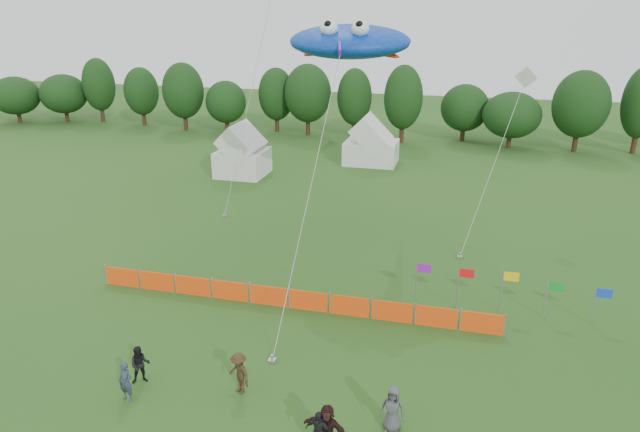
% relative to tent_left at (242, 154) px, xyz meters
% --- Properties ---
extents(ground, '(160.00, 160.00, 0.00)m').
position_rel_tent_left_xyz_m(ground, '(12.66, -28.05, -1.80)').
color(ground, '#234C16').
rests_on(ground, ground).
extents(treeline, '(104.57, 8.78, 8.36)m').
position_rel_tent_left_xyz_m(treeline, '(14.27, 16.88, 2.38)').
color(treeline, '#382314').
rests_on(treeline, ground).
extents(tent_left, '(4.04, 4.04, 3.57)m').
position_rel_tent_left_xyz_m(tent_left, '(0.00, 0.00, 0.00)').
color(tent_left, white).
rests_on(tent_left, ground).
extents(tent_right, '(4.80, 3.84, 3.39)m').
position_rel_tent_left_xyz_m(tent_right, '(10.00, 6.66, -0.09)').
color(tent_right, silver).
rests_on(tent_right, ground).
extents(barrier_fence, '(19.90, 0.06, 1.00)m').
position_rel_tent_left_xyz_m(barrier_fence, '(10.84, -21.14, -1.30)').
color(barrier_fence, '#FB480D').
rests_on(barrier_fence, ground).
extents(flag_row, '(8.73, 0.55, 2.15)m').
position_rel_tent_left_xyz_m(flag_row, '(20.78, -18.99, -0.45)').
color(flag_row, gray).
rests_on(flag_row, ground).
extents(spectator_a, '(0.63, 0.47, 1.58)m').
position_rel_tent_left_xyz_m(spectator_a, '(7.21, -29.21, -1.01)').
color(spectator_a, '#2B3647').
rests_on(spectator_a, ground).
extents(spectator_b, '(0.94, 0.88, 1.55)m').
position_rel_tent_left_xyz_m(spectator_b, '(7.14, -28.12, -1.03)').
color(spectator_b, black).
rests_on(spectator_b, ground).
extents(spectator_c, '(1.24, 1.08, 1.67)m').
position_rel_tent_left_xyz_m(spectator_c, '(11.03, -27.72, -0.97)').
color(spectator_c, '#362815').
rests_on(spectator_c, ground).
extents(spectator_d, '(0.96, 0.53, 1.55)m').
position_rel_tent_left_xyz_m(spectator_d, '(14.67, -29.93, -1.02)').
color(spectator_d, black).
rests_on(spectator_d, ground).
extents(spectator_e, '(0.89, 0.61, 1.74)m').
position_rel_tent_left_xyz_m(spectator_e, '(16.85, -28.33, -0.93)').
color(spectator_e, '#46464A').
rests_on(spectator_e, ground).
extents(spectator_f, '(1.63, 0.84, 1.68)m').
position_rel_tent_left_xyz_m(spectator_f, '(14.91, -29.73, -0.96)').
color(spectator_f, black).
rests_on(spectator_f, ground).
extents(stingray_kite, '(7.55, 22.54, 13.06)m').
position_rel_tent_left_xyz_m(stingray_kite, '(11.80, -11.60, 10.03)').
color(stingray_kite, blue).
rests_on(stingray_kite, ground).
extents(small_kite_white, '(4.00, 8.56, 10.13)m').
position_rel_tent_left_xyz_m(small_kite_white, '(21.06, -6.75, 5.42)').
color(small_kite_white, silver).
rests_on(small_kite_white, ground).
extents(small_kite_dark, '(2.91, 5.01, 15.38)m').
position_rel_tent_left_xyz_m(small_kite_dark, '(3.94, -7.50, 6.26)').
color(small_kite_dark, black).
rests_on(small_kite_dark, ground).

